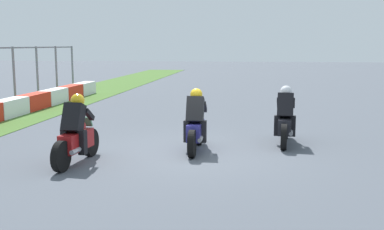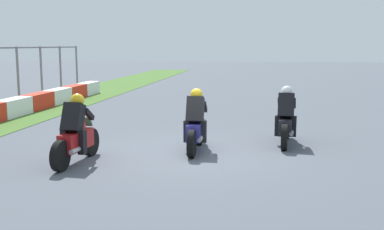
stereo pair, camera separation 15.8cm
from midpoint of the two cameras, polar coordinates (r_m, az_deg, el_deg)
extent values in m
plane|color=#4B515B|center=(11.13, -0.33, -4.62)|extent=(120.00, 120.00, 0.00)
cube|color=white|center=(17.77, -21.69, 0.80)|extent=(1.81, 0.60, 0.64)
cube|color=red|center=(19.39, -19.04, 1.54)|extent=(1.81, 0.60, 0.64)
cube|color=white|center=(21.05, -16.80, 2.17)|extent=(1.81, 0.60, 0.64)
cube|color=red|center=(22.73, -14.89, 2.70)|extent=(1.81, 0.60, 0.64)
cube|color=white|center=(24.44, -13.25, 3.16)|extent=(1.81, 0.60, 0.64)
cylinder|color=slate|center=(20.63, -21.19, 4.39)|extent=(0.10, 0.10, 2.48)
cylinder|color=slate|center=(22.48, -18.64, 4.83)|extent=(0.10, 0.10, 2.48)
cylinder|color=slate|center=(24.37, -16.47, 5.18)|extent=(0.10, 0.10, 2.48)
cylinder|color=slate|center=(26.28, -14.62, 5.48)|extent=(0.10, 0.10, 2.48)
cylinder|color=black|center=(12.93, 11.05, -1.47)|extent=(0.65, 0.20, 0.64)
cylinder|color=black|center=(11.55, 10.83, -2.67)|extent=(0.65, 0.20, 0.64)
cube|color=black|center=(12.21, 10.97, -1.21)|extent=(1.12, 0.42, 0.40)
ellipsoid|color=black|center=(12.26, 11.03, 0.25)|extent=(0.51, 0.34, 0.24)
cube|color=red|center=(11.70, 10.89, -1.53)|extent=(0.07, 0.16, 0.08)
cylinder|color=#A5A5AD|center=(11.88, 11.67, -2.13)|extent=(0.43, 0.14, 0.10)
cube|color=black|center=(12.03, 11.03, 1.16)|extent=(0.52, 0.44, 0.66)
sphere|color=silver|center=(12.21, 11.11, 2.87)|extent=(0.33, 0.33, 0.30)
cube|color=slate|center=(12.65, 11.09, 0.69)|extent=(0.18, 0.27, 0.23)
cube|color=black|center=(12.10, 10.01, -1.27)|extent=(0.19, 0.16, 0.52)
cube|color=black|center=(12.09, 11.90, -1.33)|extent=(0.19, 0.16, 0.52)
cube|color=black|center=(12.41, 10.26, 1.50)|extent=(0.39, 0.13, 0.31)
cube|color=black|center=(12.40, 11.92, 1.44)|extent=(0.39, 0.13, 0.31)
cylinder|color=black|center=(11.94, 0.48, -2.15)|extent=(0.64, 0.14, 0.64)
cylinder|color=black|center=(10.58, -0.43, -3.55)|extent=(0.64, 0.14, 0.64)
cube|color=navy|center=(11.22, 0.05, -1.91)|extent=(1.10, 0.32, 0.40)
ellipsoid|color=navy|center=(11.27, 0.12, -0.31)|extent=(0.48, 0.30, 0.24)
cube|color=red|center=(10.72, -0.30, -2.30)|extent=(0.06, 0.16, 0.08)
cylinder|color=#A5A5AD|center=(10.89, 0.65, -2.93)|extent=(0.42, 0.10, 0.10)
cube|color=black|center=(11.04, -0.01, 0.65)|extent=(0.49, 0.40, 0.66)
sphere|color=gold|center=(11.21, 0.13, 2.53)|extent=(0.30, 0.30, 0.30)
cube|color=slate|center=(11.65, 0.37, 0.18)|extent=(0.16, 0.26, 0.23)
cube|color=black|center=(11.13, -1.05, -1.99)|extent=(0.18, 0.14, 0.52)
cube|color=black|center=(11.08, 1.00, -2.04)|extent=(0.18, 0.14, 0.52)
cube|color=black|center=(11.43, -0.66, 1.03)|extent=(0.39, 0.10, 0.31)
cube|color=black|center=(11.39, 1.13, 1.00)|extent=(0.39, 0.10, 0.31)
cylinder|color=black|center=(11.00, -12.74, -3.29)|extent=(0.65, 0.19, 0.64)
cylinder|color=black|center=(9.78, -16.21, -4.91)|extent=(0.65, 0.19, 0.64)
cube|color=maroon|center=(10.35, -14.41, -3.08)|extent=(1.12, 0.41, 0.40)
ellipsoid|color=maroon|center=(10.38, -14.22, -1.35)|extent=(0.50, 0.34, 0.24)
cube|color=red|center=(9.90, -15.74, -3.54)|extent=(0.07, 0.16, 0.08)
cylinder|color=#A5A5AD|center=(10.00, -14.46, -4.25)|extent=(0.43, 0.13, 0.10)
cube|color=black|center=(10.17, -14.77, -0.32)|extent=(0.52, 0.44, 0.66)
sphere|color=gold|center=(10.32, -14.29, 1.73)|extent=(0.32, 0.32, 0.30)
cube|color=#4B8B66|center=(10.73, -13.28, -0.79)|extent=(0.18, 0.27, 0.23)
cube|color=black|center=(10.33, -15.70, -3.15)|extent=(0.19, 0.15, 0.52)
cube|color=black|center=(10.15, -13.70, -3.28)|extent=(0.19, 0.15, 0.52)
cube|color=black|center=(10.58, -14.71, 0.13)|extent=(0.39, 0.13, 0.31)
cube|color=black|center=(10.42, -12.95, 0.07)|extent=(0.39, 0.13, 0.31)
camera|label=1|loc=(0.08, -90.41, -0.06)|focal=43.48mm
camera|label=2|loc=(0.08, 89.59, 0.06)|focal=43.48mm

